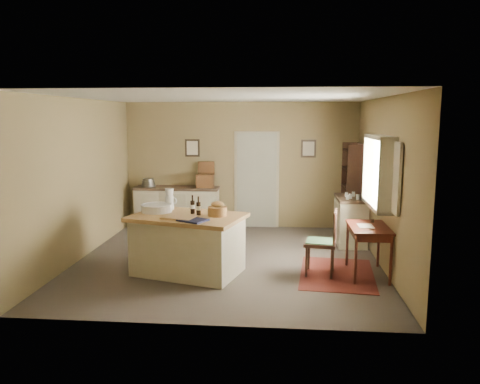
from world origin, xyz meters
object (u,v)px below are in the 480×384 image
Objects in this scene: right_cabinet at (351,220)px; shelving_unit at (354,189)px; writing_desk at (369,232)px; work_island at (188,242)px; desk_chair at (320,243)px; sideboard at (178,206)px.

right_cabinet is 0.90m from shelving_unit.
right_cabinet reaches higher than writing_desk.
right_cabinet is 0.53× the size of shelving_unit.
right_cabinet is (2.75, 1.93, -0.02)m from work_island.
desk_chair is at bearing 18.24° from work_island.
shelving_unit reaches higher than sideboard.
sideboard is 1.93× the size of writing_desk.
right_cabinet is at bearing 77.95° from desk_chair.
work_island reaches higher than right_cabinet.
desk_chair is at bearing -108.52° from shelving_unit.
right_cabinet is (3.54, -0.95, -0.02)m from sideboard.
writing_desk is 0.50× the size of shelving_unit.
shelving_unit reaches higher than writing_desk.
work_island reaches higher than sideboard.
sideboard is 3.67m from right_cabinet.
desk_chair reaches higher than writing_desk.
shelving_unit is (0.87, 2.59, 0.44)m from desk_chair.
sideboard is at bearing 176.90° from shelving_unit.
writing_desk is at bearing 18.29° from work_island.
work_island is 2.76m from writing_desk.
writing_desk is (2.75, 0.12, 0.19)m from work_island.
work_island is at bearing -137.22° from shelving_unit.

